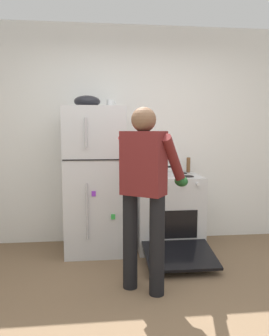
{
  "coord_description": "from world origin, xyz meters",
  "views": [
    {
      "loc": [
        -0.4,
        -2.12,
        1.39
      ],
      "look_at": [
        -0.03,
        1.32,
        1.0
      ],
      "focal_mm": 33.98,
      "sensor_mm": 36.0,
      "label": 1
    }
  ],
  "objects_px": {
    "stove_range": "(168,212)",
    "person_cook": "(145,183)",
    "red_pot": "(156,170)",
    "refrigerator": "(95,180)",
    "coffee_mug": "(110,104)",
    "mixing_bowl": "(87,102)",
    "pepper_mill": "(188,165)"
  },
  "relations": [
    {
      "from": "mixing_bowl",
      "to": "refrigerator",
      "type": "bearing_deg",
      "value": -0.21
    },
    {
      "from": "coffee_mug",
      "to": "mixing_bowl",
      "type": "relative_size",
      "value": 0.38
    },
    {
      "from": "person_cook",
      "to": "mixing_bowl",
      "type": "xyz_separation_m",
      "value": [
        -0.52,
        1.02,
        0.78
      ]
    },
    {
      "from": "red_pot",
      "to": "coffee_mug",
      "type": "height_order",
      "value": "coffee_mug"
    },
    {
      "from": "red_pot",
      "to": "coffee_mug",
      "type": "bearing_deg",
      "value": 169.17
    },
    {
      "from": "refrigerator",
      "to": "red_pot",
      "type": "xyz_separation_m",
      "value": [
        0.71,
        -0.05,
        0.11
      ]
    },
    {
      "from": "coffee_mug",
      "to": "pepper_mill",
      "type": "xyz_separation_m",
      "value": [
        0.98,
        0.15,
        -0.74
      ]
    },
    {
      "from": "stove_range",
      "to": "person_cook",
      "type": "distance_m",
      "value": 1.2
    },
    {
      "from": "red_pot",
      "to": "pepper_mill",
      "type": "xyz_separation_m",
      "value": [
        0.46,
        0.25,
        0.03
      ]
    },
    {
      "from": "coffee_mug",
      "to": "pepper_mill",
      "type": "height_order",
      "value": "coffee_mug"
    },
    {
      "from": "coffee_mug",
      "to": "person_cook",
      "type": "bearing_deg",
      "value": -76.27
    },
    {
      "from": "red_pot",
      "to": "coffee_mug",
      "type": "relative_size",
      "value": 3.13
    },
    {
      "from": "stove_range",
      "to": "mixing_bowl",
      "type": "bearing_deg",
      "value": 178.93
    },
    {
      "from": "stove_range",
      "to": "red_pot",
      "type": "relative_size",
      "value": 3.41
    },
    {
      "from": "refrigerator",
      "to": "pepper_mill",
      "type": "distance_m",
      "value": 1.19
    },
    {
      "from": "refrigerator",
      "to": "mixing_bowl",
      "type": "bearing_deg",
      "value": 179.79
    },
    {
      "from": "refrigerator",
      "to": "person_cook",
      "type": "height_order",
      "value": "refrigerator"
    },
    {
      "from": "person_cook",
      "to": "red_pot",
      "type": "relative_size",
      "value": 4.56
    },
    {
      "from": "red_pot",
      "to": "coffee_mug",
      "type": "xyz_separation_m",
      "value": [
        -0.52,
        0.1,
        0.77
      ]
    },
    {
      "from": "stove_range",
      "to": "coffee_mug",
      "type": "relative_size",
      "value": 10.7
    },
    {
      "from": "refrigerator",
      "to": "stove_range",
      "type": "xyz_separation_m",
      "value": [
        0.87,
        -0.02,
        -0.4
      ]
    },
    {
      "from": "person_cook",
      "to": "pepper_mill",
      "type": "relative_size",
      "value": 8.59
    },
    {
      "from": "pepper_mill",
      "to": "coffee_mug",
      "type": "bearing_deg",
      "value": -171.32
    },
    {
      "from": "refrigerator",
      "to": "coffee_mug",
      "type": "height_order",
      "value": "coffee_mug"
    },
    {
      "from": "person_cook",
      "to": "red_pot",
      "type": "distance_m",
      "value": 1.0
    },
    {
      "from": "red_pot",
      "to": "person_cook",
      "type": "bearing_deg",
      "value": -105.12
    },
    {
      "from": "stove_range",
      "to": "person_cook",
      "type": "height_order",
      "value": "person_cook"
    },
    {
      "from": "refrigerator",
      "to": "coffee_mug",
      "type": "xyz_separation_m",
      "value": [
        0.18,
        0.05,
        0.88
      ]
    },
    {
      "from": "red_pot",
      "to": "stove_range",
      "type": "bearing_deg",
      "value": 11.45
    },
    {
      "from": "coffee_mug",
      "to": "pepper_mill",
      "type": "relative_size",
      "value": 0.6
    },
    {
      "from": "stove_range",
      "to": "red_pot",
      "type": "bearing_deg",
      "value": -168.55
    },
    {
      "from": "coffee_mug",
      "to": "mixing_bowl",
      "type": "bearing_deg",
      "value": -169.22
    }
  ]
}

